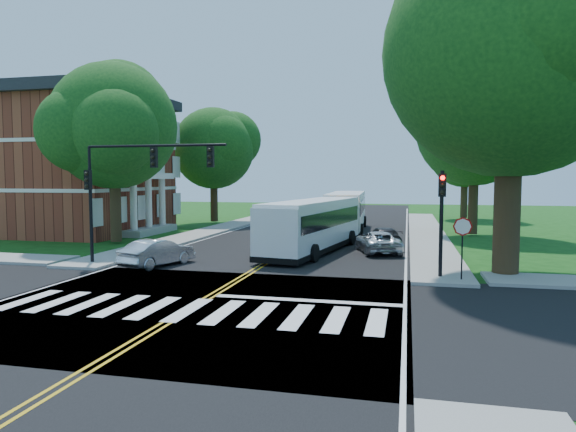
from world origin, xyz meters
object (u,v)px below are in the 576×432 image
(signal_nw, at_px, (133,175))
(signal_ne, at_px, (442,209))
(bus_follow, at_px, (346,211))
(suv, at_px, (378,242))
(dark_sedan, at_px, (384,237))
(bus_lead, at_px, (313,225))
(hatchback, at_px, (158,253))

(signal_nw, relative_size, signal_ne, 1.62)
(signal_ne, distance_m, bus_follow, 19.60)
(signal_nw, distance_m, bus_follow, 20.42)
(signal_ne, bearing_deg, suv, 112.18)
(bus_follow, distance_m, dark_sedan, 9.23)
(signal_ne, height_order, suv, signal_ne)
(bus_lead, relative_size, hatchback, 2.97)
(suv, height_order, dark_sedan, suv)
(signal_ne, distance_m, hatchback, 13.26)
(hatchback, xyz_separation_m, suv, (10.07, 6.93, -0.04))
(bus_lead, bearing_deg, signal_nw, 51.56)
(signal_ne, height_order, bus_follow, signal_ne)
(hatchback, relative_size, suv, 0.90)
(bus_follow, relative_size, suv, 2.74)
(suv, bearing_deg, bus_follow, -90.02)
(hatchback, bearing_deg, signal_ne, -164.52)
(bus_follow, xyz_separation_m, dark_sedan, (3.32, -8.56, -1.03))
(bus_lead, distance_m, hatchback, 9.14)
(bus_lead, bearing_deg, hatchback, 53.93)
(bus_lead, xyz_separation_m, bus_follow, (0.53, 11.75, 0.06))
(signal_nw, relative_size, suv, 1.63)
(signal_nw, height_order, signal_ne, signal_nw)
(signal_ne, distance_m, bus_lead, 9.61)
(bus_follow, relative_size, hatchback, 3.05)
(bus_follow, bearing_deg, signal_ne, 105.22)
(signal_ne, bearing_deg, dark_sedan, 105.44)
(signal_nw, distance_m, dark_sedan, 15.57)
(signal_ne, bearing_deg, signal_nw, -179.95)
(signal_nw, height_order, suv, signal_nw)
(signal_ne, xyz_separation_m, hatchback, (-13.05, 0.40, -2.30))
(bus_lead, bearing_deg, suv, -163.33)
(signal_ne, bearing_deg, bus_follow, 108.13)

